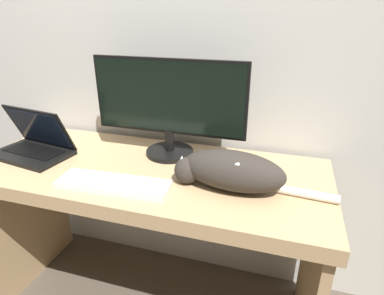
% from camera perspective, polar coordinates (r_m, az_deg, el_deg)
% --- Properties ---
extents(wall_back, '(6.40, 0.06, 2.60)m').
position_cam_1_polar(wall_back, '(1.58, -3.40, 19.79)').
color(wall_back, silver).
rests_on(wall_back, ground_plane).
extents(desk, '(1.52, 0.62, 0.78)m').
position_cam_1_polar(desk, '(1.46, -7.78, -9.26)').
color(desk, tan).
rests_on(desk, ground_plane).
extents(monitor, '(0.69, 0.22, 0.44)m').
position_cam_1_polar(monitor, '(1.42, -4.18, 7.50)').
color(monitor, black).
rests_on(monitor, desk).
extents(laptop, '(0.37, 0.26, 0.22)m').
position_cam_1_polar(laptop, '(1.64, -26.22, 0.32)').
color(laptop, black).
rests_on(laptop, desk).
extents(external_keyboard, '(0.44, 0.15, 0.02)m').
position_cam_1_polar(external_keyboard, '(1.26, -13.81, -6.25)').
color(external_keyboard, white).
rests_on(external_keyboard, desk).
extents(cat, '(0.60, 0.21, 0.15)m').
position_cam_1_polar(cat, '(1.20, 6.81, -3.96)').
color(cat, '#332D28').
rests_on(cat, desk).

